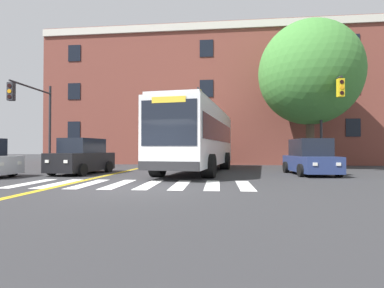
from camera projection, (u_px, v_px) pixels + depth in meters
ground_plane at (134, 189)px, 9.68m from camera, size 120.00×120.00×0.00m
crosswalk at (134, 184)px, 10.87m from camera, size 8.53×3.15×0.01m
lane_line_yellow_inner at (155, 164)px, 25.05m from camera, size 0.12×36.00×0.01m
lane_line_yellow_outer at (157, 164)px, 25.04m from camera, size 0.12×36.00×0.01m
city_bus at (198, 137)px, 16.81m from camera, size 3.87×11.17×3.60m
car_black_near_lane at (82, 157)px, 15.54m from camera, size 2.30×4.09×1.84m
car_navy_far_lane at (310, 158)px, 14.99m from camera, size 2.19×4.03×1.80m
car_grey_behind_bus at (207, 155)px, 25.03m from camera, size 2.14×4.83×1.82m
traffic_light_near_corner at (329, 107)px, 17.92m from camera, size 0.54×2.74×5.69m
traffic_light_far_corner at (35, 110)px, 18.72m from camera, size 0.38×4.15×5.58m
traffic_light_overhead at (200, 114)px, 18.79m from camera, size 0.37×4.23×5.21m
street_tree_curbside_large at (310, 73)px, 20.02m from camera, size 9.55×9.55×9.84m
building_facade at (209, 101)px, 28.41m from camera, size 28.42×8.15×11.77m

